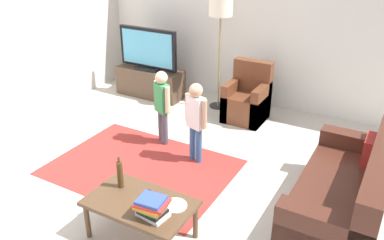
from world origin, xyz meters
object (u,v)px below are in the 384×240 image
(armchair, at_px, (248,101))
(coffee_table, at_px, (140,206))
(couch, at_px, (348,197))
(tv_remote, at_px, (152,195))
(tv_stand, at_px, (150,82))
(tv, at_px, (148,49))
(book_stack, at_px, (152,207))
(bottle, at_px, (120,174))
(child_near_tv, at_px, (162,101))
(floor_lamp, at_px, (221,13))
(plate, at_px, (175,205))
(child_center, at_px, (196,116))

(armchair, bearing_deg, coffee_table, -86.99)
(couch, distance_m, tv_remote, 1.95)
(tv_stand, height_order, armchair, armchair)
(tv, height_order, coffee_table, tv)
(tv, relative_size, book_stack, 3.68)
(bottle, bearing_deg, armchair, 87.18)
(tv_stand, xyz_separation_m, child_near_tv, (1.15, -1.34, 0.38))
(floor_lamp, distance_m, book_stack, 3.59)
(child_near_tv, xyz_separation_m, bottle, (0.56, -1.59, -0.06))
(tv, height_order, couch, tv)
(floor_lamp, bearing_deg, armchair, -17.79)
(tv, height_order, floor_lamp, floor_lamp)
(floor_lamp, bearing_deg, plate, -70.80)
(couch, height_order, child_near_tv, child_near_tv)
(tv_stand, relative_size, plate, 5.45)
(tv_remote, height_order, plate, plate)
(coffee_table, height_order, plate, plate)
(tv_stand, height_order, tv_remote, tv_stand)
(tv_stand, distance_m, couch, 4.09)
(tv, relative_size, child_center, 1.05)
(tv_remote, bearing_deg, child_near_tv, 147.91)
(couch, distance_m, book_stack, 1.98)
(armchair, distance_m, coffee_table, 3.00)
(tv_stand, height_order, coffee_table, tv_stand)
(tv, height_order, child_center, tv)
(tv, relative_size, bottle, 3.28)
(child_center, bearing_deg, couch, -8.13)
(tv, xyz_separation_m, couch, (3.67, -1.79, -0.56))
(coffee_table, bearing_deg, tv, 123.77)
(child_near_tv, xyz_separation_m, plate, (1.18, -1.59, -0.20))
(tv_remote, relative_size, plate, 0.77)
(bottle, distance_m, tv_remote, 0.38)
(coffee_table, height_order, tv_remote, tv_remote)
(tv_stand, bearing_deg, child_near_tv, -49.39)
(floor_lamp, relative_size, book_stack, 5.95)
(floor_lamp, distance_m, coffee_table, 3.48)
(child_center, bearing_deg, floor_lamp, 106.90)
(tv_stand, distance_m, tv_remote, 3.57)
(coffee_table, xyz_separation_m, tv_remote, (0.05, 0.12, 0.06))
(child_center, bearing_deg, book_stack, -74.08)
(book_stack, bearing_deg, tv_remote, 125.48)
(armchair, bearing_deg, child_center, -93.19)
(bottle, bearing_deg, tv_remote, 3.27)
(tv, bearing_deg, tv_stand, 90.00)
(floor_lamp, bearing_deg, bottle, -81.63)
(child_near_tv, bearing_deg, floor_lamp, 85.80)
(tv_stand, height_order, couch, couch)
(coffee_table, distance_m, tv_remote, 0.14)
(tv, distance_m, child_center, 2.34)
(tv, xyz_separation_m, tv_remote, (2.06, -2.89, -0.42))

